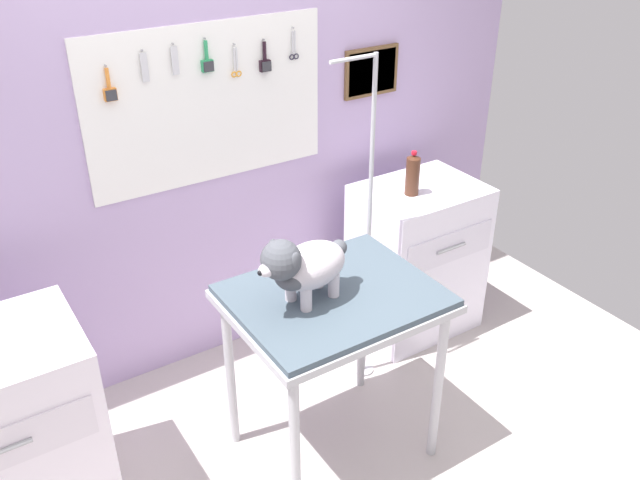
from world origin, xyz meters
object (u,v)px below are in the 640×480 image
object	(u,v)px
grooming_table	(334,311)
soda_bottle	(413,175)
cabinet_right	(416,258)
grooming_arm	(367,242)
dog	(303,266)

from	to	relation	value
grooming_table	soda_bottle	distance (m)	1.06
grooming_table	cabinet_right	bearing A→B (deg)	30.83
soda_bottle	grooming_table	bearing A→B (deg)	-147.68
soda_bottle	cabinet_right	bearing A→B (deg)	15.92
grooming_arm	soda_bottle	xyz separation A→B (m)	(0.43, 0.18, 0.20)
grooming_table	cabinet_right	world-z (taller)	cabinet_right
grooming_arm	soda_bottle	size ratio (longest dim) A/B	7.14
dog	soda_bottle	distance (m)	1.16
grooming_table	grooming_arm	size ratio (longest dim) A/B	0.51
grooming_arm	dog	size ratio (longest dim) A/B	3.91
cabinet_right	soda_bottle	distance (m)	0.58
grooming_arm	grooming_table	bearing A→B (deg)	-140.35
grooming_arm	cabinet_right	bearing A→B (deg)	21.75
dog	grooming_arm	bearing A→B (deg)	31.26
grooming_table	dog	xyz separation A→B (m)	(-0.15, 0.01, 0.27)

